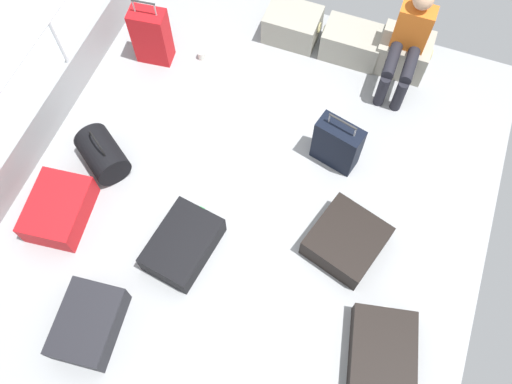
% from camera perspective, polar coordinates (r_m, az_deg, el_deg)
% --- Properties ---
extents(ground_plane, '(4.40, 5.20, 0.06)m').
position_cam_1_polar(ground_plane, '(5.14, -0.79, -2.02)').
color(ground_plane, '#939699').
extents(gunwale_port, '(0.06, 5.20, 0.45)m').
position_cam_1_polar(gunwale_port, '(5.67, -21.93, 6.16)').
color(gunwale_port, '#939699').
rests_on(gunwale_port, ground_plane).
extents(railing_port, '(0.04, 4.20, 1.02)m').
position_cam_1_polar(railing_port, '(5.25, -24.01, 9.31)').
color(railing_port, silver).
rests_on(railing_port, ground_plane).
extents(cargo_crate_0, '(0.61, 0.44, 0.35)m').
position_cam_1_polar(cargo_crate_0, '(6.16, 3.89, 17.27)').
color(cargo_crate_0, gray).
rests_on(cargo_crate_0, ground_plane).
extents(cargo_crate_1, '(0.65, 0.40, 0.35)m').
position_cam_1_polar(cargo_crate_1, '(6.07, 10.16, 15.32)').
color(cargo_crate_1, gray).
rests_on(cargo_crate_1, ground_plane).
extents(cargo_crate_2, '(0.56, 0.43, 0.40)m').
position_cam_1_polar(cargo_crate_2, '(6.06, 15.36, 14.03)').
color(cargo_crate_2, '#9E9989').
rests_on(cargo_crate_2, ground_plane).
extents(passenger_seated, '(0.34, 0.66, 1.10)m').
position_cam_1_polar(passenger_seated, '(5.66, 15.87, 15.15)').
color(passenger_seated, orange).
rests_on(passenger_seated, ground_plane).
extents(suitcase_0, '(0.75, 0.77, 0.25)m').
position_cam_1_polar(suitcase_0, '(4.92, 9.57, -5.12)').
color(suitcase_0, black).
rests_on(suitcase_0, ground_plane).
extents(suitcase_1, '(0.58, 0.72, 0.28)m').
position_cam_1_polar(suitcase_1, '(5.28, -20.20, -1.74)').
color(suitcase_1, red).
rests_on(suitcase_1, ground_plane).
extents(suitcase_2, '(0.59, 0.77, 0.25)m').
position_cam_1_polar(suitcase_2, '(4.89, -7.76, -5.54)').
color(suitcase_2, black).
rests_on(suitcase_2, ground_plane).
extents(suitcase_3, '(0.48, 0.31, 0.68)m').
position_cam_1_polar(suitcase_3, '(5.17, 8.60, 5.03)').
color(suitcase_3, black).
rests_on(suitcase_3, ground_plane).
extents(suitcase_4, '(0.54, 0.71, 0.27)m').
position_cam_1_polar(suitcase_4, '(4.85, -17.34, -13.22)').
color(suitcase_4, black).
rests_on(suitcase_4, ground_plane).
extents(suitcase_6, '(0.39, 0.27, 0.81)m').
position_cam_1_polar(suitcase_6, '(5.94, -11.03, 15.93)').
color(suitcase_6, red).
rests_on(suitcase_6, ground_plane).
extents(suitcase_7, '(0.67, 0.80, 0.21)m').
position_cam_1_polar(suitcase_7, '(4.75, 13.27, -16.23)').
color(suitcase_7, black).
rests_on(suitcase_7, ground_plane).
extents(duffel_bag, '(0.62, 0.57, 0.50)m').
position_cam_1_polar(duffel_bag, '(5.39, -15.98, 3.88)').
color(duffel_bag, black).
rests_on(duffel_bag, ground_plane).
extents(paper_cup, '(0.08, 0.08, 0.10)m').
position_cam_1_polar(paper_cup, '(6.07, -5.78, 14.27)').
color(paper_cup, white).
rests_on(paper_cup, ground_plane).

